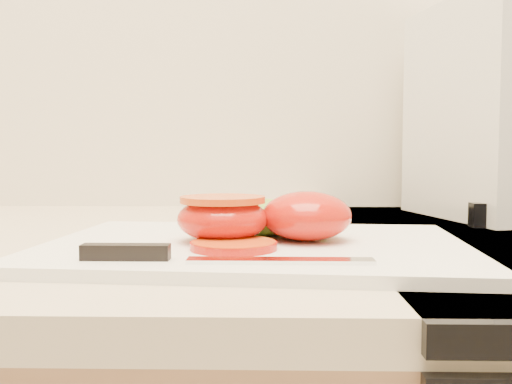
{
  "coord_description": "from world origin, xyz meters",
  "views": [
    {
      "loc": [
        0.09,
        1.04,
        1.02
      ],
      "look_at": [
        0.07,
        1.57,
        0.99
      ],
      "focal_mm": 40.0,
      "sensor_mm": 36.0,
      "label": 1
    }
  ],
  "objects": [
    {
      "name": "cutting_board",
      "position": [
        0.07,
        1.56,
        0.94
      ],
      "size": [
        0.4,
        0.3,
        0.01
      ],
      "primitive_type": "cube",
      "rotation": [
        0.0,
        0.0,
        -0.08
      ],
      "color": "white",
      "rests_on": "counter"
    },
    {
      "name": "tomato_half_dome",
      "position": [
        0.12,
        1.57,
        0.96
      ],
      "size": [
        0.08,
        0.08,
        0.05
      ],
      "primitive_type": "ellipsoid",
      "color": "red",
      "rests_on": "cutting_board"
    },
    {
      "name": "tomato_half_cut",
      "position": [
        0.04,
        1.56,
        0.96
      ],
      "size": [
        0.08,
        0.08,
        0.04
      ],
      "color": "red",
      "rests_on": "cutting_board"
    },
    {
      "name": "tomato_slice_0",
      "position": [
        0.06,
        1.52,
        0.94
      ],
      "size": [
        0.07,
        0.07,
        0.01
      ],
      "primitive_type": "cylinder",
      "color": "#CC4F11",
      "rests_on": "cutting_board"
    },
    {
      "name": "lettuce_leaf_0",
      "position": [
        0.06,
        1.64,
        0.95
      ],
      "size": [
        0.18,
        0.17,
        0.03
      ],
      "primitive_type": "ellipsoid",
      "rotation": [
        0.0,
        0.0,
        -0.62
      ],
      "color": "#73AF2E",
      "rests_on": "cutting_board"
    },
    {
      "name": "lettuce_leaf_1",
      "position": [
        0.11,
        1.64,
        0.95
      ],
      "size": [
        0.14,
        0.14,
        0.03
      ],
      "primitive_type": "ellipsoid",
      "rotation": [
        0.0,
        0.0,
        0.8
      ],
      "color": "#73AF2E",
      "rests_on": "cutting_board"
    },
    {
      "name": "knife",
      "position": [
        0.02,
        1.46,
        0.94
      ],
      "size": [
        0.22,
        0.03,
        0.01
      ],
      "rotation": [
        0.0,
        0.0,
        -0.0
      ],
      "color": "silver",
      "rests_on": "cutting_board"
    },
    {
      "name": "appliance",
      "position": [
        0.42,
        1.85,
        1.08
      ],
      "size": [
        0.25,
        0.29,
        0.3
      ],
      "primitive_type": "cube",
      "rotation": [
        0.0,
        0.0,
        0.22
      ],
      "color": "silver",
      "rests_on": "counter"
    }
  ]
}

